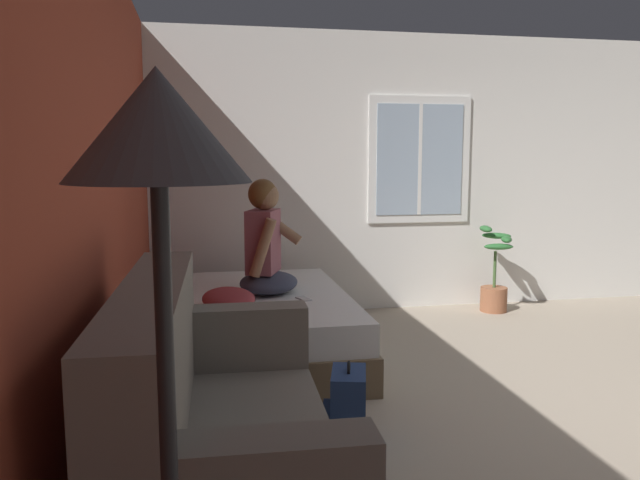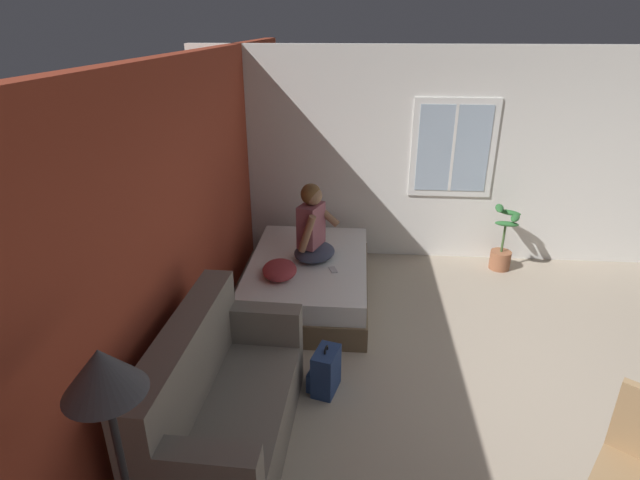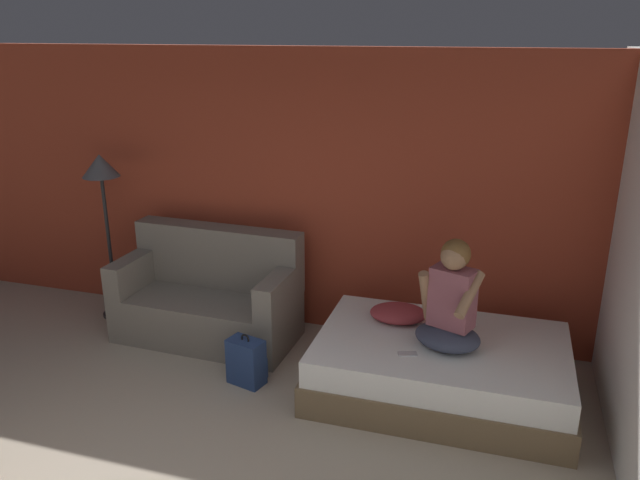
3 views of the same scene
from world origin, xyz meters
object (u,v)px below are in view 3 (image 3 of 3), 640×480
at_px(backpack, 247,362).
at_px(cell_phone, 408,354).
at_px(couch, 210,297).
at_px(floor_lamp, 102,182).
at_px(person_seated, 451,304).
at_px(bed, 440,368).
at_px(throw_pillow, 398,313).

height_order(backpack, cell_phone, cell_phone).
relative_size(couch, floor_lamp, 1.02).
xyz_separation_m(couch, person_seated, (2.30, -0.46, 0.44)).
relative_size(person_seated, cell_phone, 6.08).
distance_m(bed, person_seated, 0.60).
distance_m(couch, floor_lamp, 1.55).
height_order(bed, cell_phone, cell_phone).
distance_m(person_seated, floor_lamp, 3.55).
height_order(bed, floor_lamp, floor_lamp).
bearing_deg(floor_lamp, throw_pillow, -4.79).
xyz_separation_m(cell_phone, floor_lamp, (-3.17, 0.80, 0.94)).
relative_size(backpack, throw_pillow, 0.95).
bearing_deg(backpack, couch, 133.93).
height_order(backpack, throw_pillow, throw_pillow).
relative_size(throw_pillow, floor_lamp, 0.28).
relative_size(couch, cell_phone, 11.99).
distance_m(throw_pillow, cell_phone, 0.58).
height_order(person_seated, floor_lamp, floor_lamp).
relative_size(couch, backpack, 3.77).
bearing_deg(cell_phone, person_seated, -66.85).
xyz_separation_m(person_seated, cell_phone, (-0.28, -0.24, -0.35)).
height_order(throw_pillow, floor_lamp, floor_lamp).
xyz_separation_m(throw_pillow, floor_lamp, (-3.00, 0.25, 0.88)).
bearing_deg(throw_pillow, person_seated, -34.27).
relative_size(backpack, cell_phone, 3.18).
bearing_deg(throw_pillow, floor_lamp, 175.21).
bearing_deg(floor_lamp, bed, -8.57).
distance_m(couch, person_seated, 2.39).
distance_m(couch, throw_pillow, 1.86).
distance_m(bed, backpack, 1.60).
height_order(cell_phone, floor_lamp, floor_lamp).
bearing_deg(backpack, throw_pillow, 25.73).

